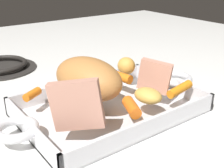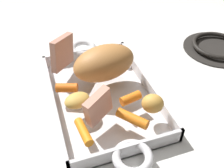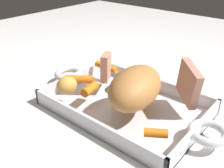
% 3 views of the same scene
% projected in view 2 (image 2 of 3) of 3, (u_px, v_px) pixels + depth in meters
% --- Properties ---
extents(ground_plane, '(2.04, 2.04, 0.00)m').
position_uv_depth(ground_plane, '(102.00, 99.00, 0.61)').
color(ground_plane, white).
extents(roasting_dish, '(0.46, 0.24, 0.04)m').
position_uv_depth(roasting_dish, '(102.00, 95.00, 0.61)').
color(roasting_dish, silver).
rests_on(roasting_dish, ground_plane).
extents(pork_roast, '(0.12, 0.17, 0.08)m').
position_uv_depth(pork_roast, '(104.00, 63.00, 0.60)').
color(pork_roast, '#B9783D').
rests_on(pork_roast, roasting_dish).
extents(roast_slice_thin, '(0.05, 0.07, 0.07)m').
position_uv_depth(roast_slice_thin, '(98.00, 106.00, 0.50)').
color(roast_slice_thin, tan).
rests_on(roast_slice_thin, roasting_dish).
extents(roast_slice_outer, '(0.08, 0.07, 0.09)m').
position_uv_depth(roast_slice_outer, '(62.00, 52.00, 0.63)').
color(roast_slice_outer, tan).
rests_on(roast_slice_outer, roasting_dish).
extents(baby_carrot_northwest, '(0.03, 0.05, 0.02)m').
position_uv_depth(baby_carrot_northwest, '(131.00, 98.00, 0.55)').
color(baby_carrot_northwest, orange).
rests_on(baby_carrot_northwest, roasting_dish).
extents(baby_carrot_short, '(0.07, 0.06, 0.02)m').
position_uv_depth(baby_carrot_short, '(132.00, 118.00, 0.50)').
color(baby_carrot_short, orange).
rests_on(baby_carrot_short, roasting_dish).
extents(baby_carrot_center_left, '(0.04, 0.05, 0.02)m').
position_uv_depth(baby_carrot_center_left, '(67.00, 88.00, 0.57)').
color(baby_carrot_center_left, orange).
rests_on(baby_carrot_center_left, roasting_dish).
extents(baby_carrot_long, '(0.04, 0.04, 0.02)m').
position_uv_depth(baby_carrot_long, '(117.00, 50.00, 0.70)').
color(baby_carrot_long, orange).
rests_on(baby_carrot_long, roasting_dish).
extents(baby_carrot_northeast, '(0.07, 0.02, 0.02)m').
position_uv_depth(baby_carrot_northeast, '(84.00, 132.00, 0.48)').
color(baby_carrot_northeast, orange).
rests_on(baby_carrot_northeast, roasting_dish).
extents(potato_halved, '(0.05, 0.06, 0.03)m').
position_uv_depth(potato_halved, '(77.00, 100.00, 0.54)').
color(potato_halved, gold).
rests_on(potato_halved, roasting_dish).
extents(potato_corner, '(0.06, 0.06, 0.04)m').
position_uv_depth(potato_corner, '(153.00, 104.00, 0.52)').
color(potato_corner, gold).
rests_on(potato_corner, roasting_dish).
extents(stove_burner_rear, '(0.20, 0.20, 0.02)m').
position_uv_depth(stove_burner_rear, '(216.00, 47.00, 0.78)').
color(stove_burner_rear, '#282623').
rests_on(stove_burner_rear, ground_plane).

